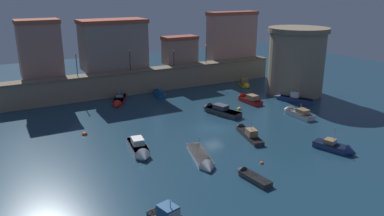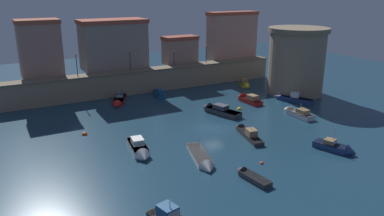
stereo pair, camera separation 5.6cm
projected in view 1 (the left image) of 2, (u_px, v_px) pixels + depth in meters
The scene contains 23 objects.
ground_plane at pixel (213, 128), 51.15m from camera, with size 127.24×127.24×0.00m, color #19384C.
quay_wall at pixel (149, 80), 69.40m from camera, with size 52.17×2.99×4.16m.
old_town_backdrop at pixel (138, 43), 70.36m from camera, with size 46.84×6.13×9.67m.
fortress_tower at pixel (296, 61), 66.48m from camera, with size 10.46×10.46×11.73m.
quay_lamp_0 at pixel (76, 61), 62.18m from camera, with size 0.32×0.32×3.82m.
quay_lamp_1 at pixel (130, 57), 66.42m from camera, with size 0.32×0.32×3.73m.
quay_lamp_2 at pixel (174, 55), 70.46m from camera, with size 0.32×0.32×3.04m.
quay_lamp_3 at pixel (206, 51), 73.56m from camera, with size 0.32×0.32×3.57m.
moored_boat_1 at pixel (292, 98), 63.23m from camera, with size 4.05×6.64×2.42m.
moored_boat_2 at pixel (250, 175), 37.69m from camera, with size 1.69×4.68×1.14m.
moored_boat_3 at pixel (140, 149), 43.29m from camera, with size 2.52×6.25×1.95m.
moored_boat_4 at pixel (203, 160), 41.10m from camera, with size 3.51×7.56×2.98m.
moored_boat_5 at pixel (218, 110), 57.28m from camera, with size 3.83×7.37×1.91m.
moored_boat_6 at pixel (119, 101), 62.43m from camera, with size 4.45×7.09×2.75m.
moored_boat_7 at pixel (245, 84), 72.84m from camera, with size 2.92×4.67×1.90m.
moored_boat_8 at pixel (247, 99), 63.12m from camera, with size 1.93×5.66×1.92m.
moored_boat_9 at pixel (158, 92), 67.27m from camera, with size 1.67×4.79×1.51m.
moored_boat_10 at pixel (337, 148), 43.88m from camera, with size 3.11×5.21×3.32m.
moored_boat_11 at pixel (296, 112), 56.27m from camera, with size 1.68×5.70×2.52m.
moored_boat_12 at pixel (247, 133), 48.62m from camera, with size 2.91×7.39×2.94m.
mooring_buoy_0 at pixel (239, 110), 59.09m from camera, with size 0.76×0.76×0.76m, color yellow.
mooring_buoy_1 at pixel (85, 135), 48.90m from camera, with size 0.73×0.73×0.73m, color #EA4C19.
mooring_buoy_2 at pixel (262, 164), 40.86m from camera, with size 0.44×0.44×0.44m, color #EA4C19.
Camera 1 is at (-25.46, -40.70, 18.11)m, focal length 35.28 mm.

